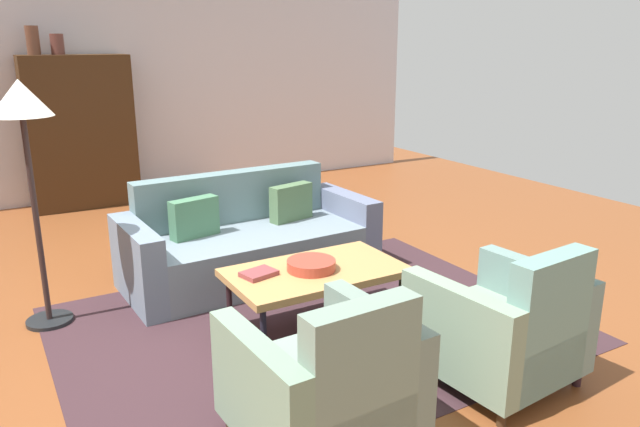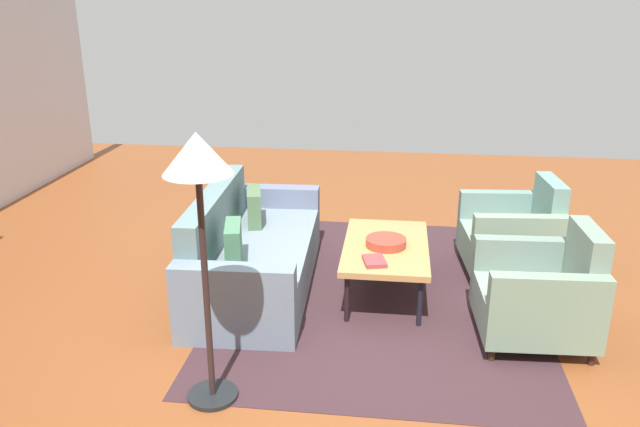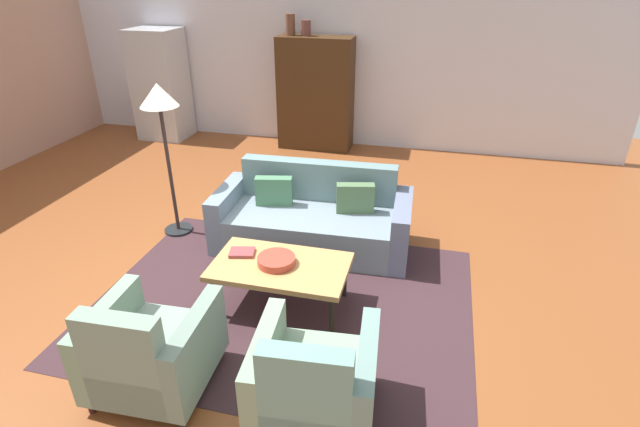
# 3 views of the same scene
# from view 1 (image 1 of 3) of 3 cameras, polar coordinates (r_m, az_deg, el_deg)

# --- Properties ---
(ground_plane) EXTENTS (11.21, 11.21, 0.00)m
(ground_plane) POSITION_cam_1_polar(r_m,az_deg,el_deg) (4.54, -9.75, -9.79)
(ground_plane) COLOR brown
(wall_back) EXTENTS (9.34, 0.12, 2.80)m
(wall_back) POSITION_cam_1_polar(r_m,az_deg,el_deg) (8.17, -20.80, 11.06)
(wall_back) COLOR silver
(wall_back) RESTS_ON ground
(area_rug) EXTENTS (3.40, 2.60, 0.01)m
(area_rug) POSITION_cam_1_polar(r_m,az_deg,el_deg) (4.39, -0.74, -10.45)
(area_rug) COLOR #3A2429
(area_rug) RESTS_ON ground
(couch) EXTENTS (2.13, 0.98, 0.86)m
(couch) POSITION_cam_1_polar(r_m,az_deg,el_deg) (5.23, -6.91, -2.77)
(couch) COLOR slate
(couch) RESTS_ON ground
(coffee_table) EXTENTS (1.20, 0.70, 0.45)m
(coffee_table) POSITION_cam_1_polar(r_m,az_deg,el_deg) (4.18, -0.42, -5.72)
(coffee_table) COLOR black
(coffee_table) RESTS_ON ground
(armchair_left) EXTENTS (0.83, 0.83, 0.88)m
(armchair_left) POSITION_cam_1_polar(r_m,az_deg,el_deg) (3.04, 0.73, -16.06)
(armchair_left) COLOR #312013
(armchair_left) RESTS_ON ground
(armchair_right) EXTENTS (0.87, 0.87, 0.88)m
(armchair_right) POSITION_cam_1_polar(r_m,az_deg,el_deg) (3.73, 17.10, -10.45)
(armchair_right) COLOR #352921
(armchair_right) RESTS_ON ground
(fruit_bowl) EXTENTS (0.34, 0.34, 0.07)m
(fruit_bowl) POSITION_cam_1_polar(r_m,az_deg,el_deg) (4.14, -0.83, -4.87)
(fruit_bowl) COLOR #A83C2C
(fruit_bowl) RESTS_ON coffee_table
(book_stack) EXTENTS (0.25, 0.21, 0.03)m
(book_stack) POSITION_cam_1_polar(r_m,az_deg,el_deg) (4.07, -5.78, -5.65)
(book_stack) COLOR brown
(book_stack) RESTS_ON coffee_table
(cabinet) EXTENTS (1.20, 0.51, 1.80)m
(cabinet) POSITION_cam_1_polar(r_m,az_deg,el_deg) (7.85, -21.60, 7.13)
(cabinet) COLOR #3B2411
(cabinet) RESTS_ON ground
(vase_tall) EXTENTS (0.14, 0.14, 0.32)m
(vase_tall) POSITION_cam_1_polar(r_m,az_deg,el_deg) (7.72, -25.43, 14.51)
(vase_tall) COLOR brown
(vase_tall) RESTS_ON cabinet
(vase_round) EXTENTS (0.15, 0.15, 0.23)m
(vase_round) POSITION_cam_1_polar(r_m,az_deg,el_deg) (7.75, -23.51, 14.41)
(vase_round) COLOR brown
(vase_round) RESTS_ON cabinet
(floor_lamp) EXTENTS (0.40, 0.40, 1.72)m
(floor_lamp) POSITION_cam_1_polar(r_m,az_deg,el_deg) (4.46, -26.17, 7.76)
(floor_lamp) COLOR black
(floor_lamp) RESTS_ON ground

